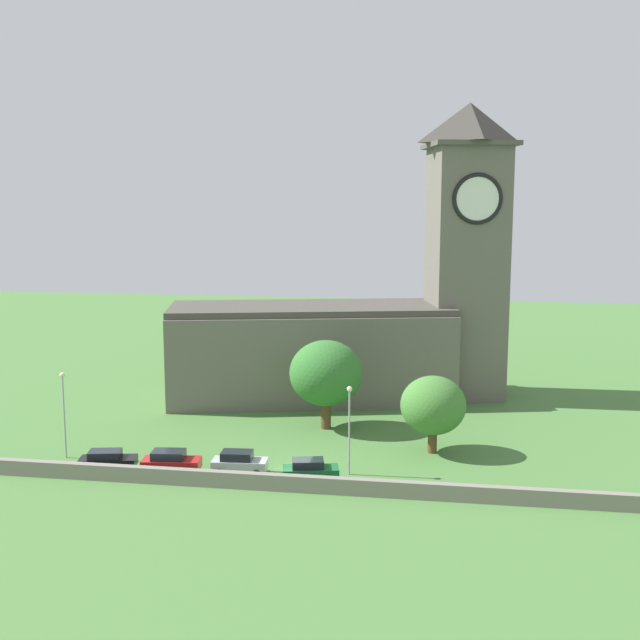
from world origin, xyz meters
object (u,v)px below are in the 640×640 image
object	(u,v)px
car_silver	(239,463)
tree_riverside_west	(326,373)
car_green	(310,470)
streetlamp_west_end	(64,402)
church	(365,316)
car_red	(171,462)
streetlamp_west_mid	(349,416)
tree_churchyard	(433,406)
car_black	(107,460)

from	to	relation	value
car_silver	tree_riverside_west	size ratio (longest dim) A/B	0.52
car_green	streetlamp_west_end	distance (m)	22.21
church	car_red	distance (m)	31.54
streetlamp_west_mid	car_red	bearing A→B (deg)	-172.33
church	tree_churchyard	size ratio (longest dim) A/B	5.66
car_green	tree_riverside_west	xyz separation A→B (m)	(-0.94, 14.47, 4.57)
tree_riverside_west	church	bearing A→B (deg)	79.68
car_green	church	bearing A→B (deg)	86.99
car_black	streetlamp_west_end	bearing A→B (deg)	154.44
church	streetlamp_west_end	distance (m)	34.59
car_black	car_silver	distance (m)	10.99
car_red	car_green	world-z (taller)	car_red
streetlamp_west_end	tree_riverside_west	distance (m)	24.10
car_silver	car_green	bearing A→B (deg)	-6.71
church	streetlamp_west_mid	xyz separation A→B (m)	(1.41, -25.63, -4.32)
car_black	tree_churchyard	xyz separation A→B (m)	(26.32, 8.69, 3.42)
streetlamp_west_mid	car_silver	bearing A→B (deg)	-171.74
car_black	tree_riverside_west	size ratio (longest dim) A/B	0.56
car_green	streetlamp_west_mid	size ratio (longest dim) A/B	0.64
streetlamp_west_end	tree_riverside_west	xyz separation A→B (m)	(20.78, 12.21, 0.50)
church	tree_churchyard	bearing A→B (deg)	-67.24
streetlamp_west_mid	car_black	bearing A→B (deg)	-174.19
car_red	tree_churchyard	xyz separation A→B (m)	(20.89, 8.61, 3.31)
car_black	tree_churchyard	size ratio (longest dim) A/B	0.71
car_black	car_silver	world-z (taller)	car_silver
church	streetlamp_west_mid	distance (m)	26.03
streetlamp_west_mid	tree_churchyard	world-z (taller)	streetlamp_west_mid
car_silver	streetlamp_west_mid	distance (m)	9.72
streetlamp_west_mid	tree_churchyard	bearing A→B (deg)	45.61
church	streetlamp_west_mid	bearing A→B (deg)	-86.86
car_black	car_red	world-z (taller)	car_red
streetlamp_west_end	streetlamp_west_mid	distance (m)	24.58
streetlamp_west_mid	tree_riverside_west	xyz separation A→B (m)	(-3.80, 12.49, 0.61)
car_green	streetlamp_west_mid	xyz separation A→B (m)	(2.86, 1.98, 3.96)
church	car_silver	bearing A→B (deg)	-105.38
car_green	streetlamp_west_mid	bearing A→B (deg)	34.66
car_red	car_silver	xyz separation A→B (m)	(5.54, 0.65, 0.01)
car_green	streetlamp_west_mid	world-z (taller)	streetlamp_west_mid
car_black	streetlamp_west_mid	xyz separation A→B (m)	(19.77, 2.01, 4.03)
car_black	tree_churchyard	distance (m)	27.93
car_green	car_red	bearing A→B (deg)	179.77
car_red	tree_riverside_west	size ratio (longest dim) A/B	0.56
church	car_green	world-z (taller)	church
streetlamp_west_mid	church	bearing A→B (deg)	93.14
car_black	tree_churchyard	world-z (taller)	tree_churchyard
church	car_green	size ratio (longest dim) A/B	8.28
car_black	streetlamp_west_end	size ratio (longest dim) A/B	0.65
car_black	streetlamp_west_mid	distance (m)	20.28
tree_riverside_west	streetlamp_west_end	bearing A→B (deg)	-149.57
tree_churchyard	car_red	bearing A→B (deg)	-157.59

